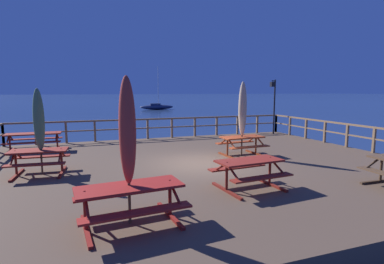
# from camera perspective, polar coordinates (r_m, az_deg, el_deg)

# --- Properties ---
(ground_plane) EXTENTS (600.00, 600.00, 0.00)m
(ground_plane) POSITION_cam_1_polar(r_m,az_deg,el_deg) (11.02, 1.67, -10.11)
(ground_plane) COLOR navy
(wooden_deck) EXTENTS (15.09, 12.55, 0.83)m
(wooden_deck) POSITION_cam_1_polar(r_m,az_deg,el_deg) (10.90, 1.67, -8.03)
(wooden_deck) COLOR brown
(wooden_deck) RESTS_ON ground
(railing_waterside_far) EXTENTS (14.89, 0.10, 1.09)m
(railing_waterside_far) POSITION_cam_1_polar(r_m,az_deg,el_deg) (16.45, -6.06, 1.35)
(railing_waterside_far) COLOR brown
(railing_waterside_far) RESTS_ON wooden_deck
(railing_side_right) EXTENTS (0.10, 12.35, 1.09)m
(railing_side_right) POSITION_cam_1_polar(r_m,az_deg,el_deg) (14.98, 29.09, -0.22)
(railing_side_right) COLOR brown
(railing_side_right) RESTS_ON wooden_deck
(picnic_table_back_left) EXTENTS (2.11, 1.58, 0.78)m
(picnic_table_back_left) POSITION_cam_1_polar(r_m,az_deg,el_deg) (6.01, -11.61, -11.71)
(picnic_table_back_left) COLOR maroon
(picnic_table_back_left) RESTS_ON wooden_deck
(picnic_table_mid_right) EXTENTS (1.74, 1.52, 0.78)m
(picnic_table_mid_right) POSITION_cam_1_polar(r_m,az_deg,el_deg) (10.39, -26.87, -4.20)
(picnic_table_mid_right) COLOR maroon
(picnic_table_mid_right) RESTS_ON wooden_deck
(picnic_table_front_right) EXTENTS (1.72, 1.48, 0.78)m
(picnic_table_front_right) POSITION_cam_1_polar(r_m,az_deg,el_deg) (12.12, 9.39, -1.84)
(picnic_table_front_right) COLOR #993819
(picnic_table_front_right) RESTS_ON wooden_deck
(picnic_table_mid_centre) EXTENTS (1.84, 1.55, 0.78)m
(picnic_table_mid_centre) POSITION_cam_1_polar(r_m,az_deg,el_deg) (8.10, 10.71, -6.65)
(picnic_table_mid_centre) COLOR maroon
(picnic_table_mid_centre) RESTS_ON wooden_deck
(picnic_table_front_left) EXTENTS (2.19, 1.41, 0.78)m
(picnic_table_front_left) POSITION_cam_1_polar(r_m,az_deg,el_deg) (14.57, -27.63, -0.96)
(picnic_table_front_left) COLOR maroon
(picnic_table_front_left) RESTS_ON wooden_deck
(patio_umbrella_short_front) EXTENTS (0.32, 0.32, 2.83)m
(patio_umbrella_short_front) POSITION_cam_1_polar(r_m,az_deg,el_deg) (5.76, -12.05, 0.12)
(patio_umbrella_short_front) COLOR #4C3828
(patio_umbrella_short_front) RESTS_ON wooden_deck
(patio_umbrella_short_back) EXTENTS (0.32, 0.32, 2.63)m
(patio_umbrella_short_back) POSITION_cam_1_polar(r_m,az_deg,el_deg) (10.22, -26.87, 2.01)
(patio_umbrella_short_back) COLOR #4C3828
(patio_umbrella_short_back) RESTS_ON wooden_deck
(patio_umbrella_short_mid) EXTENTS (0.32, 0.32, 2.91)m
(patio_umbrella_short_mid) POSITION_cam_1_polar(r_m,az_deg,el_deg) (11.91, 9.49, 4.28)
(patio_umbrella_short_mid) COLOR #4C3828
(patio_umbrella_short_mid) RESTS_ON wooden_deck
(lamp_post_hooked) EXTENTS (0.58, 0.49, 3.20)m
(lamp_post_hooked) POSITION_cam_1_polar(r_m,az_deg,el_deg) (18.50, 15.10, 6.13)
(lamp_post_hooked) COLOR black
(lamp_post_hooked) RESTS_ON wooden_deck
(sailboat_distant) EXTENTS (6.09, 2.06, 7.72)m
(sailboat_distant) POSITION_cam_1_polar(r_m,az_deg,el_deg) (55.71, -6.66, 4.75)
(sailboat_distant) COLOR navy
(sailboat_distant) RESTS_ON ground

